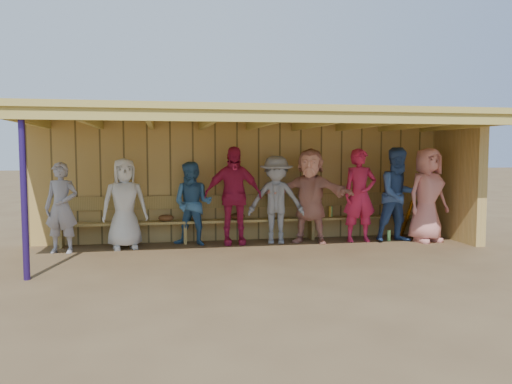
% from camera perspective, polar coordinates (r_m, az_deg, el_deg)
% --- Properties ---
extents(ground, '(90.00, 90.00, 0.00)m').
position_cam_1_polar(ground, '(9.09, 0.41, -6.78)').
color(ground, brown).
rests_on(ground, ground).
extents(player_a, '(0.66, 0.51, 1.62)m').
position_cam_1_polar(player_a, '(9.48, -21.34, -1.68)').
color(player_a, gray).
rests_on(player_a, ground).
extents(player_b, '(0.91, 0.67, 1.68)m').
position_cam_1_polar(player_b, '(9.55, -14.79, -1.28)').
color(player_b, silver).
rests_on(player_b, ground).
extents(player_c, '(0.95, 0.85, 1.61)m').
position_cam_1_polar(player_c, '(9.63, -7.23, -1.34)').
color(player_c, '#346290').
rests_on(player_c, ground).
extents(player_d, '(1.13, 0.49, 1.90)m').
position_cam_1_polar(player_d, '(9.69, -2.63, -0.40)').
color(player_d, '#BB1D47').
rests_on(player_d, ground).
extents(player_e, '(1.21, 0.84, 1.72)m').
position_cam_1_polar(player_e, '(9.81, 2.32, -0.88)').
color(player_e, gray).
rests_on(player_e, ground).
extents(player_f, '(1.81, 1.22, 1.87)m').
position_cam_1_polar(player_f, '(9.90, 6.21, -0.41)').
color(player_f, tan).
rests_on(player_f, ground).
extents(player_g, '(0.69, 0.47, 1.87)m').
position_cam_1_polar(player_g, '(10.16, 11.78, -0.37)').
color(player_g, '#C01E44').
rests_on(player_g, ground).
extents(player_h, '(1.04, 0.81, 1.88)m').
position_cam_1_polar(player_h, '(10.51, 18.99, -0.33)').
color(player_h, '#D68078').
rests_on(player_h, ground).
extents(player_extra, '(0.95, 0.76, 1.89)m').
position_cam_1_polar(player_extra, '(10.35, 16.03, -0.31)').
color(player_extra, '#33518C').
rests_on(player_extra, ground).
extents(dugout_structure, '(8.80, 3.20, 2.50)m').
position_cam_1_polar(dugout_structure, '(9.67, 1.91, 4.00)').
color(dugout_structure, tan).
rests_on(dugout_structure, ground).
extents(bench, '(7.60, 0.34, 0.93)m').
position_cam_1_polar(bench, '(10.09, -0.80, -2.62)').
color(bench, '#A48946').
rests_on(bench, ground).
extents(dugout_equipment, '(7.43, 0.62, 0.80)m').
position_cam_1_polar(dugout_equipment, '(9.86, -5.93, -3.04)').
color(dugout_equipment, orange).
rests_on(dugout_equipment, ground).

